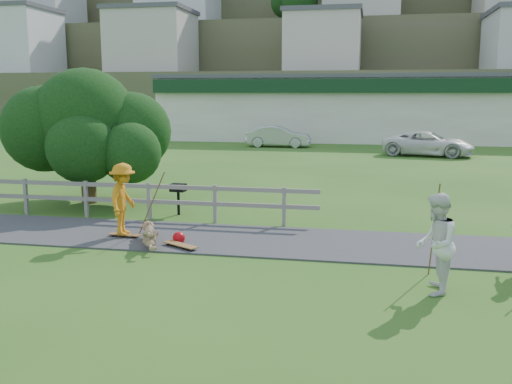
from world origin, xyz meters
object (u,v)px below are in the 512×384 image
skater_fallen (150,234)px  skater_rider (123,203)px  car_white (428,144)px  spectator_a (436,244)px  tree (87,148)px  car_silver (278,136)px  bbq (178,199)px

skater_fallen → skater_rider: bearing=124.1°
skater_rider → car_white: skater_rider is taller
spectator_a → tree: 12.66m
skater_rider → spectator_a: bearing=-113.7°
skater_fallen → tree: tree is taller
skater_fallen → car_silver: car_silver is taller
car_silver → bbq: (0.51, -22.75, -0.25)m
spectator_a → car_white: 24.54m
skater_fallen → tree: (-4.13, 4.88, 1.54)m
skater_fallen → car_white: car_white is taller
spectator_a → tree: (-10.53, 6.98, 0.91)m
car_white → spectator_a: bearing=-172.4°
car_silver → car_white: (9.61, -4.02, -0.00)m
tree → bbq: bearing=-19.3°
skater_rider → car_white: 23.74m
spectator_a → car_white: bearing=-176.6°
spectator_a → tree: tree is taller
spectator_a → car_silver: bearing=-156.9°
car_white → skater_fallen: bearing=171.7°
skater_fallen → car_silver: size_ratio=0.39×
spectator_a → bbq: bearing=-121.1°
spectator_a → skater_rider: bearing=-101.7°
car_white → bbq: 20.83m
car_silver → car_white: size_ratio=0.85×
car_white → bbq: bearing=166.8°
skater_fallen → bbq: 3.66m
skater_fallen → bbq: (-0.52, 3.61, 0.17)m
skater_rider → spectator_a: spectator_a is taller
car_silver → tree: (-3.10, -21.49, 1.13)m
skater_fallen → spectator_a: bearing=-41.4°
skater_rider → skater_fallen: bearing=-126.1°
car_white → tree: bearing=156.6°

